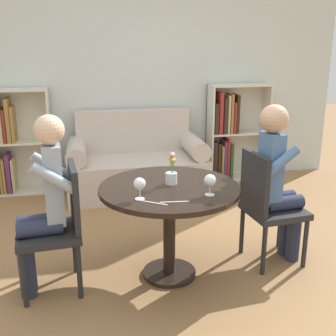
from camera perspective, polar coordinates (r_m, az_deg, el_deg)
ground_plane at (r=3.29m, az=0.18°, el=-14.19°), size 16.00×16.00×0.00m
back_wall at (r=5.13m, az=-5.19°, el=12.86°), size 5.20×0.05×2.70m
round_table at (r=3.03m, az=0.19°, el=-4.75°), size 1.01×1.01×0.71m
couch at (r=4.89m, az=-4.31°, el=0.32°), size 1.56×0.80×0.92m
bookshelf_left at (r=5.12m, az=-20.73°, el=3.12°), size 0.75×0.28×1.20m
bookshelf_right at (r=5.35m, az=8.33°, el=4.59°), size 0.75×0.28×1.20m
chair_left at (r=3.01m, az=-14.59°, el=-7.21°), size 0.46×0.46×0.90m
chair_right at (r=3.34m, az=13.24°, el=-4.68°), size 0.46×0.46×0.90m
person_left at (r=2.95m, az=-16.56°, el=-4.44°), size 0.44×0.37×1.25m
person_right at (r=3.33m, az=14.68°, el=-1.49°), size 0.44×0.37×1.26m
wine_glass_left at (r=2.72m, az=-3.87°, el=-2.24°), size 0.08×0.08×0.15m
wine_glass_right at (r=2.80m, az=5.72°, el=-1.77°), size 0.08×0.08×0.14m
flower_vase at (r=3.01m, az=0.48°, el=-0.57°), size 0.08×0.08×0.24m
knife_left_setting at (r=2.69m, az=-1.95°, el=-4.71°), size 0.16×0.12×0.00m
fork_left_setting at (r=2.70m, az=0.90°, el=-4.60°), size 0.19×0.03×0.00m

